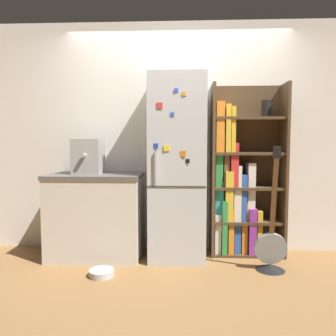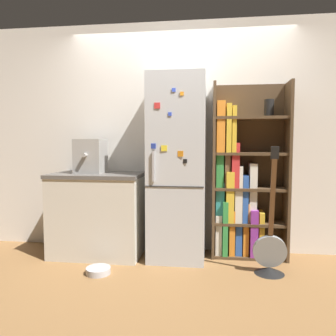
{
  "view_description": "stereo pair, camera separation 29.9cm",
  "coord_description": "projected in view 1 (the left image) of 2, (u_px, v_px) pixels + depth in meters",
  "views": [
    {
      "loc": [
        0.06,
        -3.32,
        1.25
      ],
      "look_at": [
        -0.1,
        0.15,
        0.97
      ],
      "focal_mm": 35.0,
      "sensor_mm": 36.0,
      "label": 1
    },
    {
      "loc": [
        0.36,
        -3.29,
        1.25
      ],
      "look_at": [
        -0.1,
        0.15,
        0.97
      ],
      "focal_mm": 35.0,
      "sensor_mm": 36.0,
      "label": 2
    }
  ],
  "objects": [
    {
      "name": "bookshelf",
      "position": [
        239.0,
        183.0,
        3.62
      ],
      "size": [
        0.8,
        0.32,
        1.87
      ],
      "color": "#4C3823",
      "rests_on": "ground_plane"
    },
    {
      "name": "guitar",
      "position": [
        271.0,
        253.0,
        3.18
      ],
      "size": [
        0.31,
        0.29,
        1.21
      ],
      "color": "black",
      "rests_on": "ground_plane"
    },
    {
      "name": "ground_plane",
      "position": [
        177.0,
        262.0,
        3.41
      ],
      "size": [
        16.0,
        16.0,
        0.0
      ],
      "primitive_type": "plane",
      "color": "olive"
    },
    {
      "name": "refrigerator",
      "position": [
        177.0,
        168.0,
        3.49
      ],
      "size": [
        0.59,
        0.6,
        1.95
      ],
      "color": "silver",
      "rests_on": "ground_plane"
    },
    {
      "name": "espresso_machine",
      "position": [
        88.0,
        156.0,
        3.53
      ],
      "size": [
        0.3,
        0.36,
        0.37
      ],
      "color": "#A5A39E",
      "rests_on": "kitchen_counter"
    },
    {
      "name": "pet_bowl",
      "position": [
        101.0,
        272.0,
        3.05
      ],
      "size": [
        0.23,
        0.23,
        0.06
      ],
      "color": "#B7B7BC",
      "rests_on": "ground_plane"
    },
    {
      "name": "wall_back",
      "position": [
        178.0,
        138.0,
        3.78
      ],
      "size": [
        8.0,
        0.05,
        2.6
      ],
      "color": "white",
      "rests_on": "ground_plane"
    },
    {
      "name": "kitchen_counter",
      "position": [
        96.0,
        215.0,
        3.56
      ],
      "size": [
        0.99,
        0.62,
        0.91
      ],
      "color": "beige",
      "rests_on": "ground_plane"
    }
  ]
}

